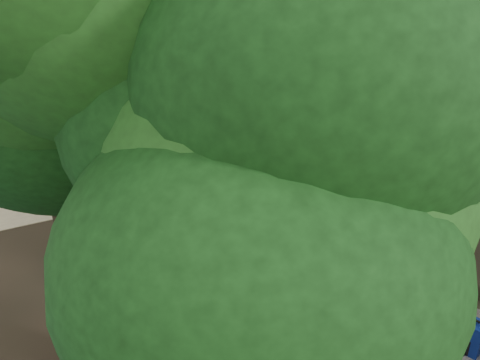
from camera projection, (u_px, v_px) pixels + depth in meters
ground at (303, 259)px, 11.09m from camera, size 120.00×120.00×0.00m
sand_beach at (116, 111)px, 23.93m from camera, size 40.00×22.00×0.02m
boardwalk at (279, 238)px, 11.86m from camera, size 2.00×12.00×0.12m
backpack_left_b at (407, 355)px, 7.59m from camera, size 0.45×0.38×0.69m
backpack_left_c at (389, 333)px, 7.98m from camera, size 0.47×0.38×0.79m
backpack_left_d at (338, 297)px, 9.09m from camera, size 0.40×0.31×0.56m
backpack_right_b at (475, 337)px, 8.01m from camera, size 0.42×0.34×0.65m
backpack_right_c at (431, 307)px, 8.74m from camera, size 0.41×0.32×0.65m
backpack_right_d at (414, 295)px, 9.15m from camera, size 0.43×0.36×0.58m
duffel_right_khaki at (396, 285)px, 9.53m from camera, size 0.44×0.66×0.44m
suitcase_on_boardwalk at (368, 323)px, 8.32m from camera, size 0.48×0.34×0.67m
lone_suitcase_on_sand at (186, 149)px, 17.42m from camera, size 0.41×0.28×0.59m
hat_brown at (411, 333)px, 7.45m from camera, size 0.44×0.44×0.13m
hat_white at (388, 311)px, 7.81m from camera, size 0.38×0.38×0.13m
kayak at (81, 144)px, 18.35m from camera, size 0.87×3.56×0.35m
sun_lounger at (219, 131)px, 19.60m from camera, size 0.76×1.90×0.60m
tree_right_c at (385, 69)px, 11.91m from camera, size 4.65×4.65×8.04m
tree_right_e at (296, 16)px, 16.71m from camera, size 5.52×5.52×9.94m
tree_right_f at (288, 10)px, 20.24m from camera, size 5.56×5.56×9.93m
tree_left_a at (278, 227)px, 5.50m from camera, size 4.06×4.06×6.77m
tree_left_b at (59, 109)px, 6.24m from camera, size 4.98×4.98×8.96m
tree_left_c at (112, 61)px, 9.90m from camera, size 5.18×5.18×9.01m
tree_back_a at (81, 11)px, 21.15m from camera, size 5.64×5.64×9.76m
tree_back_c at (194, 8)px, 24.26m from camera, size 5.41×5.41×9.74m
palm_right_a at (264, 62)px, 16.02m from camera, size 4.14×4.14×7.05m
palm_right_b at (251, 27)px, 20.80m from camera, size 4.40×4.40×8.51m
palm_right_c at (183, 45)px, 20.38m from camera, size 4.45×4.45×7.07m
palm_left_a at (32, 71)px, 12.20m from camera, size 4.92×4.92×7.82m
rock_left_c at (226, 271)px, 10.34m from camera, size 0.54×0.48×0.30m
rock_left_d at (185, 230)px, 12.22m from camera, size 0.27×0.24×0.15m
rock_right_a at (474, 315)px, 9.02m from camera, size 0.41×0.37×0.23m
rock_right_b at (435, 255)px, 10.99m from camera, size 0.44×0.40×0.24m
rock_right_c at (319, 223)px, 12.55m from camera, size 0.29×0.26×0.16m
rock_right_d at (288, 172)px, 15.83m from camera, size 0.49×0.44×0.27m
shrub_left_a at (260, 353)px, 7.66m from camera, size 0.98×0.98×0.89m
shrub_left_b at (223, 248)px, 10.80m from camera, size 0.86×0.86×0.78m
shrub_left_c at (129, 196)px, 13.22m from camera, size 1.08×1.08×0.98m
shrub_right_a at (461, 274)px, 9.78m from camera, size 0.90×0.90×0.81m
shrub_right_b at (330, 184)px, 13.86m from camera, size 1.21×1.21×1.09m
shrub_right_c at (252, 158)px, 16.39m from camera, size 0.81×0.81×0.73m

